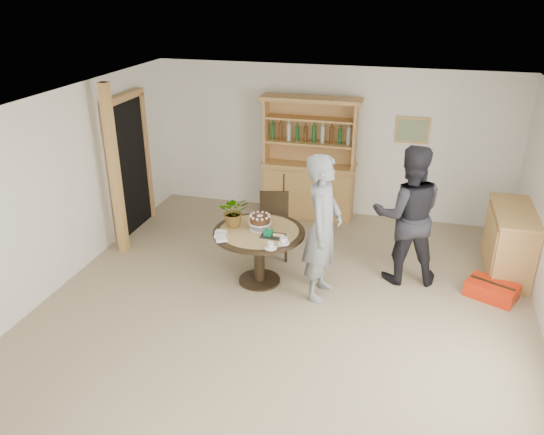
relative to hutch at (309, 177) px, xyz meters
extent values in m
plane|color=tan|center=(0.30, -3.24, -0.69)|extent=(7.00, 7.00, 0.00)
cube|color=white|center=(0.30, 0.26, 0.56)|extent=(6.00, 0.04, 2.50)
cube|color=white|center=(-2.70, -3.24, 0.56)|extent=(0.04, 7.00, 2.50)
cube|color=white|center=(0.30, -3.24, 1.81)|extent=(6.00, 7.00, 0.04)
cube|color=tan|center=(1.60, 0.23, 0.86)|extent=(0.52, 0.03, 0.42)
cube|color=#59724C|center=(1.60, 0.21, 0.86)|extent=(0.44, 0.02, 0.34)
cube|color=black|center=(-2.64, -1.24, 0.36)|extent=(0.10, 0.90, 2.10)
cube|color=#DAAE5C|center=(-2.62, -1.74, 0.36)|extent=(0.12, 0.10, 2.10)
cube|color=#DAAE5C|center=(-2.62, -0.74, 0.36)|extent=(0.12, 0.10, 2.10)
cube|color=#DAAE5C|center=(-2.62, -1.24, 1.44)|extent=(0.12, 1.10, 0.10)
cube|color=tan|center=(-2.40, -2.04, 0.56)|extent=(0.12, 0.12, 2.50)
cube|color=#DAAE5C|center=(0.00, 0.00, -0.24)|extent=(1.50, 0.50, 0.90)
cube|color=tan|center=(0.00, 0.00, 0.23)|extent=(1.56, 0.54, 0.04)
cube|color=#DAAE5C|center=(0.00, 0.10, 0.78)|extent=(1.50, 0.04, 1.06)
cube|color=#DAAE5C|center=(-0.73, -0.05, 0.78)|extent=(0.04, 0.34, 1.06)
cube|color=#DAAE5C|center=(0.73, -0.05, 0.78)|extent=(0.04, 0.34, 1.06)
cube|color=tan|center=(0.00, -0.05, 0.61)|extent=(1.44, 0.32, 0.03)
cube|color=tan|center=(0.00, -0.05, 1.01)|extent=(1.44, 0.32, 0.03)
cube|color=#DAAE5C|center=(0.00, -0.05, 1.32)|extent=(1.62, 0.40, 0.06)
cylinder|color=#194C1E|center=(-0.56, -0.05, 0.77)|extent=(0.07, 0.07, 0.28)
cylinder|color=#4C2D14|center=(-0.40, -0.05, 0.77)|extent=(0.07, 0.07, 0.28)
cylinder|color=#B2BFB2|center=(-0.24, -0.05, 0.77)|extent=(0.07, 0.07, 0.28)
cylinder|color=#194C1E|center=(-0.08, -0.05, 0.77)|extent=(0.07, 0.07, 0.28)
cylinder|color=#4C2D14|center=(0.08, -0.05, 0.77)|extent=(0.07, 0.07, 0.28)
cylinder|color=#B2BFB2|center=(0.24, -0.05, 0.77)|extent=(0.07, 0.07, 0.28)
cylinder|color=#194C1E|center=(0.40, -0.05, 0.77)|extent=(0.07, 0.07, 0.28)
cylinder|color=#4C2D14|center=(0.56, -0.05, 0.77)|extent=(0.07, 0.07, 0.28)
cube|color=#DAAE5C|center=(3.04, -1.24, -0.24)|extent=(0.50, 1.20, 0.90)
cube|color=tan|center=(3.04, -1.24, 0.23)|extent=(0.54, 1.26, 0.04)
cylinder|color=black|center=(-0.19, -2.36, 0.04)|extent=(1.20, 1.20, 0.04)
cylinder|color=black|center=(-0.19, -2.36, -0.33)|extent=(0.14, 0.14, 0.70)
cylinder|color=black|center=(-0.19, -2.36, -0.67)|extent=(0.56, 0.56, 0.03)
cylinder|color=tan|center=(-0.19, -2.36, 0.07)|extent=(1.04, 1.04, 0.01)
cube|color=black|center=(-0.19, -1.61, -0.24)|extent=(0.51, 0.51, 0.04)
cube|color=black|center=(-0.23, -1.43, 0.01)|extent=(0.42, 0.13, 0.46)
cube|color=black|center=(-0.23, -1.43, 0.23)|extent=(0.42, 0.14, 0.05)
cube|color=black|center=(-0.32, -1.83, -0.47)|extent=(0.03, 0.04, 0.44)
cube|color=black|center=(0.03, -1.74, -0.47)|extent=(0.04, 0.04, 0.44)
cube|color=black|center=(-0.40, -1.48, -0.47)|extent=(0.03, 0.04, 0.44)
cube|color=black|center=(-0.05, -1.39, -0.47)|extent=(0.04, 0.04, 0.44)
cylinder|color=white|center=(-0.19, -2.31, 0.08)|extent=(0.28, 0.28, 0.01)
cylinder|color=white|center=(-0.19, -2.31, 0.12)|extent=(0.05, 0.05, 0.08)
cylinder|color=white|center=(-0.19, -2.31, 0.16)|extent=(0.30, 0.30, 0.01)
cylinder|color=#452513|center=(-0.19, -2.31, 0.21)|extent=(0.26, 0.26, 0.09)
cylinder|color=white|center=(-0.19, -2.31, 0.26)|extent=(0.08, 0.08, 0.01)
sphere|color=white|center=(-0.07, -2.31, 0.26)|extent=(0.04, 0.04, 0.04)
sphere|color=white|center=(-0.08, -2.25, 0.26)|extent=(0.04, 0.04, 0.04)
sphere|color=white|center=(-0.13, -2.21, 0.26)|extent=(0.04, 0.04, 0.04)
sphere|color=white|center=(-0.19, -2.19, 0.26)|extent=(0.04, 0.04, 0.04)
sphere|color=white|center=(-0.25, -2.21, 0.26)|extent=(0.04, 0.04, 0.04)
sphere|color=white|center=(-0.29, -2.25, 0.26)|extent=(0.04, 0.04, 0.04)
sphere|color=white|center=(-0.31, -2.31, 0.26)|extent=(0.04, 0.04, 0.04)
sphere|color=white|center=(-0.29, -2.37, 0.26)|extent=(0.04, 0.04, 0.04)
sphere|color=white|center=(-0.25, -2.42, 0.26)|extent=(0.04, 0.04, 0.04)
sphere|color=white|center=(-0.19, -2.43, 0.26)|extent=(0.04, 0.04, 0.04)
sphere|color=white|center=(-0.13, -2.42, 0.26)|extent=(0.04, 0.04, 0.04)
sphere|color=white|center=(-0.08, -2.37, 0.26)|extent=(0.04, 0.04, 0.04)
imported|color=#3F7233|center=(-0.54, -2.31, 0.28)|extent=(0.47, 0.44, 0.42)
cube|color=black|center=(0.03, -2.48, 0.08)|extent=(0.30, 0.20, 0.01)
cube|color=#0C6E3D|center=(-0.03, -2.48, 0.11)|extent=(0.10, 0.10, 0.06)
cube|color=#0C6E3D|center=(-0.03, -2.48, 0.15)|extent=(0.11, 0.02, 0.01)
cylinder|color=white|center=(0.21, -2.64, 0.08)|extent=(0.15, 0.15, 0.01)
imported|color=white|center=(0.21, -2.64, 0.12)|extent=(0.10, 0.10, 0.08)
cylinder|color=white|center=(0.09, -2.81, 0.08)|extent=(0.15, 0.15, 0.01)
imported|color=white|center=(0.09, -2.81, 0.12)|extent=(0.08, 0.08, 0.07)
cube|color=white|center=(-0.64, -2.56, 0.09)|extent=(0.14, 0.08, 0.03)
cube|color=white|center=(-0.61, -2.68, 0.09)|extent=(0.16, 0.11, 0.03)
cube|color=white|center=(-0.55, -2.78, 0.09)|extent=(0.16, 0.14, 0.03)
imported|color=slate|center=(0.66, -2.46, 0.25)|extent=(0.52, 0.73, 1.89)
imported|color=black|center=(1.66, -1.78, 0.25)|extent=(1.03, 0.87, 1.88)
cube|color=red|center=(2.80, -1.96, -0.59)|extent=(0.71, 0.61, 0.20)
cube|color=black|center=(2.80, -1.96, -0.48)|extent=(0.53, 0.27, 0.01)
camera|label=1|loc=(1.60, -8.30, 3.04)|focal=35.00mm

